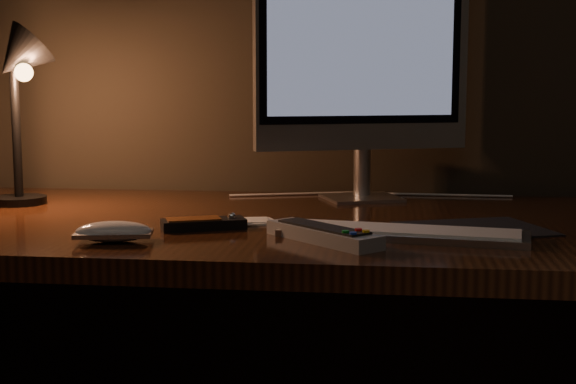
# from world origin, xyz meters

# --- Properties ---
(desk) EXTENTS (1.60, 0.75, 0.75)m
(desk) POSITION_xyz_m (0.00, 1.93, 0.62)
(desk) COLOR #391B0D
(desk) RESTS_ON ground
(monitor) EXTENTS (0.45, 0.20, 0.50)m
(monitor) POSITION_xyz_m (0.18, 2.13, 1.04)
(monitor) COLOR silver
(monitor) RESTS_ON desk
(keyboard) EXTENTS (0.41, 0.17, 0.01)m
(keyboard) POSITION_xyz_m (0.27, 1.70, 0.76)
(keyboard) COLOR silver
(keyboard) RESTS_ON desk
(mousepad) EXTENTS (0.29, 0.26, 0.00)m
(mousepad) POSITION_xyz_m (0.39, 1.79, 0.75)
(mousepad) COLOR black
(mousepad) RESTS_ON desk
(mouse) EXTENTS (0.13, 0.09, 0.02)m
(mouse) POSITION_xyz_m (-0.19, 1.60, 0.76)
(mouse) COLOR white
(mouse) RESTS_ON desk
(media_remote) EXTENTS (0.15, 0.10, 0.03)m
(media_remote) POSITION_xyz_m (-0.07, 1.73, 0.76)
(media_remote) COLOR black
(media_remote) RESTS_ON desk
(tv_remote) EXTENTS (0.20, 0.20, 0.03)m
(tv_remote) POSITION_xyz_m (0.14, 1.64, 0.76)
(tv_remote) COLOR #929598
(tv_remote) RESTS_ON desk
(papers) EXTENTS (0.12, 0.10, 0.01)m
(papers) POSITION_xyz_m (-0.01, 1.80, 0.75)
(papers) COLOR white
(papers) RESTS_ON desk
(desk_lamp) EXTENTS (0.19, 0.20, 0.37)m
(desk_lamp) POSITION_xyz_m (-0.50, 1.94, 1.00)
(desk_lamp) COLOR black
(desk_lamp) RESTS_ON desk
(cable) EXTENTS (0.62, 0.07, 0.01)m
(cable) POSITION_xyz_m (0.20, 2.19, 0.75)
(cable) COLOR white
(cable) RESTS_ON desk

